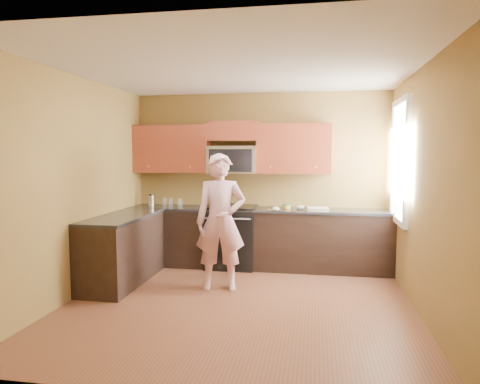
% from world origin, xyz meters
% --- Properties ---
extents(floor, '(4.00, 4.00, 0.00)m').
position_xyz_m(floor, '(0.00, 0.00, 0.00)').
color(floor, brown).
rests_on(floor, ground).
extents(ceiling, '(4.00, 4.00, 0.00)m').
position_xyz_m(ceiling, '(0.00, 0.00, 2.70)').
color(ceiling, white).
rests_on(ceiling, ground).
extents(wall_back, '(4.00, 0.00, 4.00)m').
position_xyz_m(wall_back, '(0.00, 2.00, 1.35)').
color(wall_back, brown).
rests_on(wall_back, ground).
extents(wall_front, '(4.00, 0.00, 4.00)m').
position_xyz_m(wall_front, '(0.00, -2.00, 1.35)').
color(wall_front, brown).
rests_on(wall_front, ground).
extents(wall_left, '(0.00, 4.00, 4.00)m').
position_xyz_m(wall_left, '(-2.00, 0.00, 1.35)').
color(wall_left, brown).
rests_on(wall_left, ground).
extents(wall_right, '(0.00, 4.00, 4.00)m').
position_xyz_m(wall_right, '(2.00, 0.00, 1.35)').
color(wall_right, brown).
rests_on(wall_right, ground).
extents(cabinet_back_run, '(4.00, 0.60, 0.88)m').
position_xyz_m(cabinet_back_run, '(0.00, 1.70, 0.44)').
color(cabinet_back_run, black).
rests_on(cabinet_back_run, floor).
extents(cabinet_left_run, '(0.60, 1.60, 0.88)m').
position_xyz_m(cabinet_left_run, '(-1.70, 0.60, 0.44)').
color(cabinet_left_run, black).
rests_on(cabinet_left_run, floor).
extents(countertop_back, '(4.00, 0.62, 0.04)m').
position_xyz_m(countertop_back, '(0.00, 1.69, 0.90)').
color(countertop_back, black).
rests_on(countertop_back, cabinet_back_run).
extents(countertop_left, '(0.62, 1.60, 0.04)m').
position_xyz_m(countertop_left, '(-1.69, 0.60, 0.90)').
color(countertop_left, black).
rests_on(countertop_left, cabinet_left_run).
extents(stove, '(0.76, 0.65, 0.95)m').
position_xyz_m(stove, '(-0.40, 1.68, 0.47)').
color(stove, black).
rests_on(stove, floor).
extents(microwave, '(0.76, 0.40, 0.42)m').
position_xyz_m(microwave, '(-0.40, 1.80, 1.45)').
color(microwave, silver).
rests_on(microwave, wall_back).
extents(upper_cab_left, '(1.22, 0.33, 0.75)m').
position_xyz_m(upper_cab_left, '(-1.39, 1.83, 1.45)').
color(upper_cab_left, maroon).
rests_on(upper_cab_left, wall_back).
extents(upper_cab_right, '(1.12, 0.33, 0.75)m').
position_xyz_m(upper_cab_right, '(0.54, 1.83, 1.45)').
color(upper_cab_right, maroon).
rests_on(upper_cab_right, wall_back).
extents(upper_cab_over_mw, '(0.76, 0.33, 0.30)m').
position_xyz_m(upper_cab_over_mw, '(-0.40, 1.83, 2.10)').
color(upper_cab_over_mw, maroon).
rests_on(upper_cab_over_mw, wall_back).
extents(window, '(0.06, 1.06, 1.66)m').
position_xyz_m(window, '(1.98, 1.20, 1.65)').
color(window, white).
rests_on(window, wall_right).
extents(woman, '(0.71, 0.53, 1.76)m').
position_xyz_m(woman, '(-0.33, 0.56, 0.88)').
color(woman, '#DA6D8B').
rests_on(woman, floor).
extents(frying_pan, '(0.27, 0.47, 0.06)m').
position_xyz_m(frying_pan, '(-0.36, 1.42, 0.95)').
color(frying_pan, black).
rests_on(frying_pan, stove).
extents(butter_tub, '(0.14, 0.14, 0.09)m').
position_xyz_m(butter_tub, '(0.45, 1.71, 0.92)').
color(butter_tub, gold).
rests_on(butter_tub, countertop_back).
extents(toast_slice, '(0.12, 0.12, 0.01)m').
position_xyz_m(toast_slice, '(0.24, 1.48, 0.93)').
color(toast_slice, '#B27F47').
rests_on(toast_slice, countertop_back).
extents(napkin_a, '(0.13, 0.14, 0.06)m').
position_xyz_m(napkin_a, '(0.31, 1.45, 0.95)').
color(napkin_a, silver).
rests_on(napkin_a, countertop_back).
extents(napkin_b, '(0.14, 0.15, 0.07)m').
position_xyz_m(napkin_b, '(0.65, 1.66, 0.95)').
color(napkin_b, silver).
rests_on(napkin_b, countertop_back).
extents(dish_towel, '(0.31, 0.25, 0.05)m').
position_xyz_m(dish_towel, '(0.92, 1.51, 0.95)').
color(dish_towel, silver).
rests_on(dish_towel, countertop_back).
extents(travel_mug, '(0.11, 0.11, 0.19)m').
position_xyz_m(travel_mug, '(-1.71, 1.73, 0.92)').
color(travel_mug, silver).
rests_on(travel_mug, countertop_back).
extents(glass_a, '(0.07, 0.07, 0.12)m').
position_xyz_m(glass_a, '(-1.52, 1.81, 0.98)').
color(glass_a, silver).
rests_on(glass_a, countertop_back).
extents(glass_b, '(0.09, 0.09, 0.12)m').
position_xyz_m(glass_b, '(-1.40, 1.77, 0.98)').
color(glass_b, silver).
rests_on(glass_b, countertop_back).
extents(glass_c, '(0.08, 0.08, 0.12)m').
position_xyz_m(glass_c, '(-1.24, 1.73, 0.98)').
color(glass_c, silver).
rests_on(glass_c, countertop_back).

